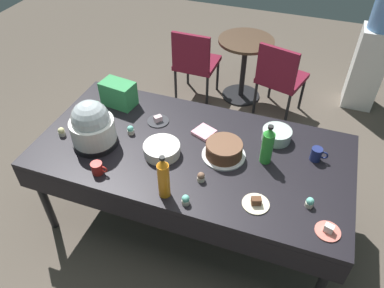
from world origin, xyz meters
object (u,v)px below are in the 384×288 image
at_px(glass_salad_bowl, 277,135).
at_px(ceramic_snack_bowl, 162,149).
at_px(cupcake_lemon, 62,132).
at_px(water_cooler, 371,57).
at_px(cupcake_rose, 186,200).
at_px(dessert_plate_cream, 256,203).
at_px(cupcake_vanilla, 310,202).
at_px(cupcake_berry, 201,177).
at_px(frosted_layer_cake, 224,150).
at_px(round_cafe_table, 244,58).
at_px(maroon_chair_right, 280,76).
at_px(dessert_plate_charcoal, 158,120).
at_px(dessert_plate_coral, 328,230).
at_px(coffee_mug_red, 97,168).
at_px(soda_carton, 119,94).
at_px(potluck_table, 192,156).
at_px(coffee_mug_navy, 317,154).
at_px(soda_bottle_lime_soda, 268,145).
at_px(soda_bottle_orange_juice, 164,178).
at_px(cupcake_mint, 131,130).
at_px(maroon_chair_left, 195,61).
at_px(slow_cooker, 92,126).

height_order(glass_salad_bowl, ceramic_snack_bowl, glass_salad_bowl).
xyz_separation_m(cupcake_lemon, water_cooler, (2.19, 2.35, -0.19)).
relative_size(cupcake_rose, cupcake_lemon, 1.00).
xyz_separation_m(ceramic_snack_bowl, cupcake_lemon, (-0.77, -0.07, -0.01)).
bearing_deg(dessert_plate_cream, cupcake_vanilla, 17.52).
bearing_deg(cupcake_vanilla, cupcake_berry, -178.14).
distance_m(frosted_layer_cake, cupcake_lemon, 1.19).
relative_size(glass_salad_bowl, round_cafe_table, 0.29).
height_order(dessert_plate_cream, round_cafe_table, dessert_plate_cream).
bearing_deg(maroon_chair_right, dessert_plate_charcoal, -117.15).
height_order(dessert_plate_coral, coffee_mug_red, coffee_mug_red).
bearing_deg(soda_carton, dessert_plate_charcoal, -7.83).
distance_m(dessert_plate_cream, cupcake_berry, 0.38).
height_order(frosted_layer_cake, coffee_mug_red, frosted_layer_cake).
xyz_separation_m(glass_salad_bowl, cupcake_vanilla, (0.30, -0.54, -0.01)).
bearing_deg(glass_salad_bowl, dessert_plate_coral, -59.12).
height_order(frosted_layer_cake, cupcake_rose, frosted_layer_cake).
distance_m(round_cafe_table, water_cooler, 1.33).
relative_size(frosted_layer_cake, soda_carton, 1.16).
relative_size(potluck_table, coffee_mug_red, 19.15).
bearing_deg(coffee_mug_navy, ceramic_snack_bowl, -163.51).
xyz_separation_m(cupcake_lemon, soda_bottle_lime_soda, (1.45, 0.24, 0.11)).
height_order(potluck_table, round_cafe_table, potluck_table).
relative_size(dessert_plate_charcoal, soda_bottle_orange_juice, 0.53).
bearing_deg(soda_carton, ceramic_snack_bowl, -29.92).
height_order(coffee_mug_navy, soda_carton, soda_carton).
xyz_separation_m(soda_carton, round_cafe_table, (0.68, 1.54, -0.35)).
xyz_separation_m(dessert_plate_cream, cupcake_mint, (-1.01, 0.35, 0.02)).
bearing_deg(cupcake_rose, round_cafe_table, 94.35).
distance_m(cupcake_rose, maroon_chair_left, 2.23).
relative_size(dessert_plate_cream, dessert_plate_charcoal, 1.00).
height_order(slow_cooker, maroon_chair_right, slow_cooker).
distance_m(soda_bottle_lime_soda, water_cooler, 2.26).
distance_m(maroon_chair_left, maroon_chair_right, 0.93).
height_order(soda_bottle_orange_juice, coffee_mug_navy, soda_bottle_orange_juice).
distance_m(dessert_plate_charcoal, cupcake_mint, 0.24).
bearing_deg(water_cooler, cupcake_lemon, -132.91).
height_order(cupcake_vanilla, maroon_chair_right, maroon_chair_right).
distance_m(glass_salad_bowl, coffee_mug_red, 1.27).
height_order(dessert_plate_coral, water_cooler, water_cooler).
bearing_deg(dessert_plate_cream, water_cooler, 74.14).
bearing_deg(round_cafe_table, potluck_table, -88.46).
bearing_deg(water_cooler, glass_salad_bowl, -110.66).
xyz_separation_m(coffee_mug_navy, coffee_mug_red, (-1.33, -0.61, -0.01)).
bearing_deg(frosted_layer_cake, coffee_mug_navy, 16.40).
bearing_deg(water_cooler, coffee_mug_red, -123.85).
relative_size(cupcake_lemon, soda_bottle_lime_soda, 0.22).
bearing_deg(frosted_layer_cake, dessert_plate_charcoal, 161.06).
xyz_separation_m(dessert_plate_cream, cupcake_lemon, (-1.47, 0.16, 0.02)).
height_order(slow_cooker, cupcake_rose, slow_cooker).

